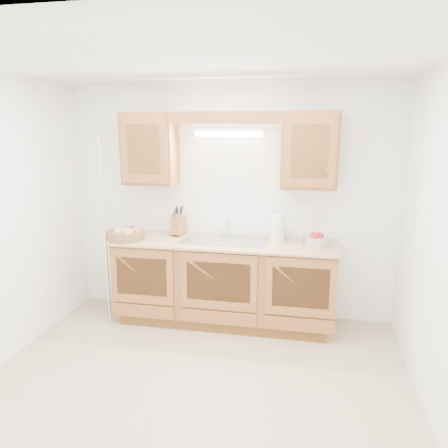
% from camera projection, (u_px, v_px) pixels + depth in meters
% --- Properties ---
extents(room, '(3.52, 3.50, 2.50)m').
position_uv_depth(room, '(193.00, 235.00, 3.30)').
color(room, tan).
rests_on(room, ground).
extents(base_cabinets, '(2.20, 0.60, 0.86)m').
position_uv_depth(base_cabinets, '(225.00, 282.00, 4.62)').
color(base_cabinets, '#9B5A2D').
rests_on(base_cabinets, ground).
extents(countertop, '(2.30, 0.63, 0.04)m').
position_uv_depth(countertop, '(224.00, 243.00, 4.51)').
color(countertop, tan).
rests_on(countertop, base_cabinets).
extents(upper_cabinet_left, '(0.55, 0.33, 0.75)m').
position_uv_depth(upper_cabinet_left, '(150.00, 149.00, 4.61)').
color(upper_cabinet_left, '#9B5A2D').
rests_on(upper_cabinet_left, room).
extents(upper_cabinet_right, '(0.55, 0.33, 0.75)m').
position_uv_depth(upper_cabinet_right, '(310.00, 150.00, 4.29)').
color(upper_cabinet_right, '#9B5A2D').
rests_on(upper_cabinet_right, room).
extents(valance, '(2.20, 0.05, 0.12)m').
position_uv_depth(valance, '(224.00, 117.00, 4.24)').
color(valance, '#9B5A2D').
rests_on(valance, room).
extents(fluorescent_fixture, '(0.76, 0.08, 0.08)m').
position_uv_depth(fluorescent_fixture, '(229.00, 132.00, 4.49)').
color(fluorescent_fixture, white).
rests_on(fluorescent_fixture, room).
extents(sink, '(0.84, 0.46, 0.36)m').
position_uv_depth(sink, '(225.00, 247.00, 4.54)').
color(sink, '#9E9EA3').
rests_on(sink, countertop).
extents(wire_shelf_pole, '(0.03, 0.03, 2.00)m').
position_uv_depth(wire_shelf_pole, '(105.00, 232.00, 4.48)').
color(wire_shelf_pole, silver).
rests_on(wire_shelf_pole, ground).
extents(outlet_plate, '(0.08, 0.01, 0.12)m').
position_uv_depth(outlet_plate, '(319.00, 215.00, 4.56)').
color(outlet_plate, white).
rests_on(outlet_plate, room).
extents(fruit_basket, '(0.42, 0.42, 0.13)m').
position_uv_depth(fruit_basket, '(126.00, 234.00, 4.58)').
color(fruit_basket, brown).
rests_on(fruit_basket, countertop).
extents(knife_block, '(0.16, 0.21, 0.33)m').
position_uv_depth(knife_block, '(178.00, 224.00, 4.72)').
color(knife_block, '#9B5A2D').
rests_on(knife_block, countertop).
extents(orange_canister, '(0.07, 0.07, 0.21)m').
position_uv_depth(orange_canister, '(181.00, 223.00, 4.83)').
color(orange_canister, '#ED540D').
rests_on(orange_canister, countertop).
extents(soap_bottle, '(0.08, 0.08, 0.16)m').
position_uv_depth(soap_bottle, '(279.00, 230.00, 4.63)').
color(soap_bottle, '#235CB3').
rests_on(soap_bottle, countertop).
extents(sponge, '(0.12, 0.10, 0.02)m').
position_uv_depth(sponge, '(181.00, 232.00, 4.85)').
color(sponge, '#CC333F').
rests_on(sponge, countertop).
extents(paper_towel, '(0.16, 0.16, 0.33)m').
position_uv_depth(paper_towel, '(278.00, 229.00, 4.45)').
color(paper_towel, silver).
rests_on(paper_towel, countertop).
extents(apple_bowl, '(0.32, 0.32, 0.13)m').
position_uv_depth(apple_bowl, '(316.00, 240.00, 4.32)').
color(apple_bowl, silver).
rests_on(apple_bowl, countertop).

